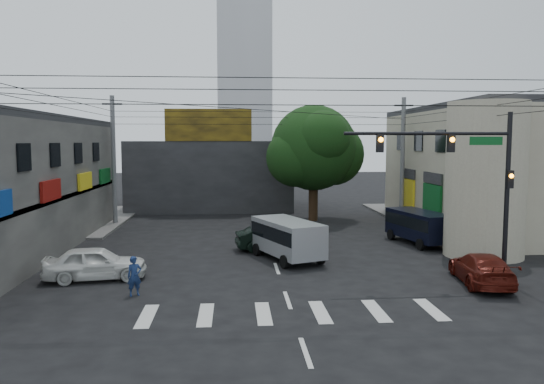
{
  "coord_description": "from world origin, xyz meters",
  "views": [
    {
      "loc": [
        -2.01,
        -22.43,
        5.98
      ],
      "look_at": [
        -0.08,
        4.0,
        3.44
      ],
      "focal_mm": 35.0,
      "sensor_mm": 36.0,
      "label": 1
    }
  ],
  "objects": [
    {
      "name": "navy_van",
      "position": [
        8.79,
        7.41,
        0.95
      ],
      "size": [
        5.53,
        3.82,
        1.91
      ],
      "primitive_type": null,
      "rotation": [
        0.0,
        0.0,
        1.79
      ],
      "color": "black",
      "rests_on": "ground"
    },
    {
      "name": "utility_pole_far_right",
      "position": [
        10.5,
        16.0,
        4.6
      ],
      "size": [
        0.32,
        0.32,
        9.2
      ],
      "primitive_type": "cylinder",
      "color": "#59595B",
      "rests_on": "ground"
    },
    {
      "name": "ground",
      "position": [
        0.0,
        0.0,
        0.0
      ],
      "size": [
        160.0,
        160.0,
        0.0
      ],
      "primitive_type": "plane",
      "color": "black",
      "rests_on": "ground"
    },
    {
      "name": "building_far",
      "position": [
        -4.0,
        26.0,
        3.0
      ],
      "size": [
        14.0,
        10.0,
        6.0
      ],
      "primitive_type": "cube",
      "color": "#232326",
      "rests_on": "ground"
    },
    {
      "name": "sidewalk_far_right",
      "position": [
        18.0,
        18.0,
        0.07
      ],
      "size": [
        16.0,
        16.0,
        0.15
      ],
      "primitive_type": "cube",
      "color": "#514F4C",
      "rests_on": "ground"
    },
    {
      "name": "dark_sedan",
      "position": [
        0.21,
        6.31,
        0.69
      ],
      "size": [
        2.43,
        4.55,
        1.39
      ],
      "primitive_type": "imported",
      "rotation": [
        0.0,
        0.0,
        1.69
      ],
      "color": "black",
      "rests_on": "ground"
    },
    {
      "name": "traffic_officer",
      "position": [
        -5.87,
        -1.97,
        0.77
      ],
      "size": [
        0.85,
        0.81,
        1.55
      ],
      "primitive_type": "imported",
      "rotation": [
        0.0,
        0.0,
        0.45
      ],
      "color": "navy",
      "rests_on": "ground"
    },
    {
      "name": "tower_distant",
      "position": [
        0.0,
        70.0,
        22.0
      ],
      "size": [
        9.0,
        9.0,
        44.0
      ],
      "primitive_type": "cube",
      "color": "silver",
      "rests_on": "ground"
    },
    {
      "name": "traffic_gantry",
      "position": [
        7.82,
        -1.0,
        4.83
      ],
      "size": [
        7.1,
        0.35,
        7.2
      ],
      "color": "black",
      "rests_on": "ground"
    },
    {
      "name": "billboard",
      "position": [
        -4.0,
        21.1,
        7.3
      ],
      "size": [
        7.0,
        0.3,
        2.6
      ],
      "primitive_type": "cube",
      "color": "olive",
      "rests_on": "building_far"
    },
    {
      "name": "white_compact",
      "position": [
        -7.99,
        0.58,
        0.73
      ],
      "size": [
        2.97,
        4.8,
        1.46
      ],
      "primitive_type": "imported",
      "rotation": [
        0.0,
        0.0,
        1.72
      ],
      "color": "silver",
      "rests_on": "ground"
    },
    {
      "name": "maroon_sedan",
      "position": [
        8.36,
        -1.29,
        0.66
      ],
      "size": [
        3.18,
        5.07,
        1.31
      ],
      "primitive_type": "imported",
      "rotation": [
        0.0,
        0.0,
        2.99
      ],
      "color": "#50120B",
      "rests_on": "ground"
    },
    {
      "name": "street_tree",
      "position": [
        4.0,
        17.0,
        5.47
      ],
      "size": [
        6.4,
        6.4,
        8.7
      ],
      "color": "black",
      "rests_on": "ground"
    },
    {
      "name": "silver_minivan",
      "position": [
        0.69,
        3.81,
        1.0
      ],
      "size": [
        6.01,
        5.16,
        2.01
      ],
      "primitive_type": null,
      "rotation": [
        0.0,
        0.0,
        1.95
      ],
      "color": "#9EA1A6",
      "rests_on": "ground"
    },
    {
      "name": "building_right",
      "position": [
        18.0,
        13.0,
        4.0
      ],
      "size": [
        14.0,
        18.0,
        8.0
      ],
      "primitive_type": "cube",
      "color": "gray",
      "rests_on": "ground"
    },
    {
      "name": "utility_pole_far_left",
      "position": [
        -10.5,
        16.0,
        4.6
      ],
      "size": [
        0.32,
        0.32,
        9.2
      ],
      "primitive_type": "cylinder",
      "color": "#59595B",
      "rests_on": "ground"
    },
    {
      "name": "corner_column",
      "position": [
        11.0,
        4.0,
        4.0
      ],
      "size": [
        4.0,
        4.0,
        8.0
      ],
      "primitive_type": "cylinder",
      "color": "gray",
      "rests_on": "ground"
    },
    {
      "name": "sidewalk_far_left",
      "position": [
        -18.0,
        18.0,
        0.07
      ],
      "size": [
        16.0,
        16.0,
        0.15
      ],
      "primitive_type": "cube",
      "color": "#514F4C",
      "rests_on": "ground"
    }
  ]
}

